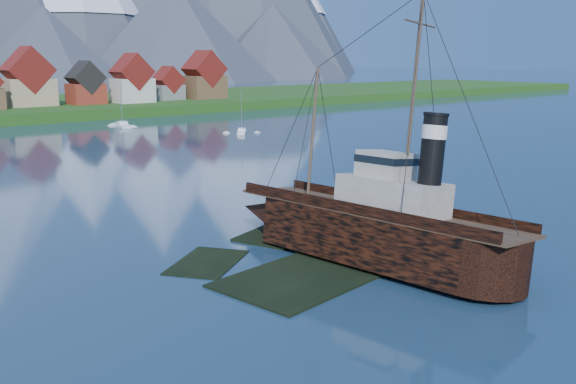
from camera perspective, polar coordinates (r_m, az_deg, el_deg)
ground at (r=56.88m, az=3.82°, el=-5.92°), size 1400.00×1400.00×0.00m
shoal at (r=59.64m, az=3.63°, el=-5.41°), size 31.71×21.24×1.14m
tugboat_wreck at (r=56.51m, az=6.45°, el=-2.92°), size 6.99×30.13×23.88m
sailboat_d at (r=148.53m, az=-4.13°, el=5.32°), size 5.98×6.75×9.88m
sailboat_e at (r=167.54m, az=-14.51°, el=5.73°), size 4.27×9.90×11.15m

